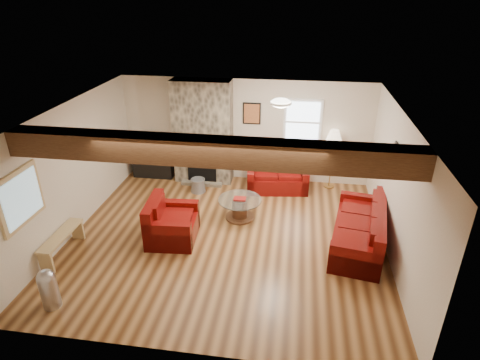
% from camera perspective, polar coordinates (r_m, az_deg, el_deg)
% --- Properties ---
extents(room, '(8.00, 8.00, 8.00)m').
position_cam_1_polar(room, '(7.26, -2.11, -0.01)').
color(room, '#522F15').
rests_on(room, ground).
extents(floor, '(6.00, 6.00, 0.00)m').
position_cam_1_polar(floor, '(7.89, -1.96, -8.20)').
color(floor, '#522F15').
rests_on(floor, ground).
extents(oak_beam, '(6.00, 0.36, 0.38)m').
position_cam_1_polar(oak_beam, '(5.71, -4.52, 4.11)').
color(oak_beam, '#351E10').
rests_on(oak_beam, room).
extents(chimney_breast, '(1.40, 0.67, 2.50)m').
position_cam_1_polar(chimney_breast, '(9.72, -5.30, 6.60)').
color(chimney_breast, '#38332C').
rests_on(chimney_breast, floor).
extents(back_window, '(0.90, 0.08, 1.10)m').
position_cam_1_polar(back_window, '(9.57, 8.90, 8.16)').
color(back_window, white).
rests_on(back_window, room).
extents(hatch_window, '(0.08, 1.00, 0.90)m').
position_cam_1_polar(hatch_window, '(7.10, -28.75, -2.28)').
color(hatch_window, tan).
rests_on(hatch_window, room).
extents(ceiling_dome, '(0.40, 0.40, 0.18)m').
position_cam_1_polar(ceiling_dome, '(7.58, 5.81, 10.65)').
color(ceiling_dome, white).
rests_on(ceiling_dome, room).
extents(artwork_back, '(0.42, 0.06, 0.52)m').
position_cam_1_polar(artwork_back, '(9.58, 1.68, 9.43)').
color(artwork_back, black).
rests_on(artwork_back, room).
extents(artwork_right, '(0.06, 0.55, 0.42)m').
position_cam_1_polar(artwork_right, '(7.43, 21.37, 3.00)').
color(artwork_right, black).
rests_on(artwork_right, room).
extents(sofa_three, '(1.20, 2.19, 0.80)m').
position_cam_1_polar(sofa_three, '(7.79, 16.55, -6.37)').
color(sofa_three, '#4E0506').
rests_on(sofa_three, floor).
extents(loveseat, '(1.51, 0.99, 0.75)m').
position_cam_1_polar(loveseat, '(9.55, 5.30, 0.77)').
color(loveseat, '#4E0506').
rests_on(loveseat, floor).
extents(armchair_red, '(0.96, 1.07, 0.82)m').
position_cam_1_polar(armchair_red, '(7.76, -9.63, -5.64)').
color(armchair_red, '#4E0506').
rests_on(armchair_red, floor).
extents(coffee_table, '(0.90, 0.90, 0.47)m').
position_cam_1_polar(coffee_table, '(8.40, -0.02, -4.09)').
color(coffee_table, '#422515').
rests_on(coffee_table, floor).
extents(tv_cabinet, '(1.01, 0.40, 0.50)m').
position_cam_1_polar(tv_cabinet, '(10.49, -12.09, 1.90)').
color(tv_cabinet, black).
rests_on(tv_cabinet, floor).
extents(television, '(0.83, 0.11, 0.48)m').
position_cam_1_polar(television, '(10.30, -12.34, 4.40)').
color(television, black).
rests_on(television, tv_cabinet).
extents(floor_lamp, '(0.37, 0.37, 1.45)m').
position_cam_1_polar(floor_lamp, '(9.55, 13.22, 5.74)').
color(floor_lamp, '#AC8547').
rests_on(floor_lamp, floor).
extents(pine_bench, '(0.26, 1.13, 0.43)m').
position_cam_1_polar(pine_bench, '(8.00, -23.91, -8.39)').
color(pine_bench, tan).
rests_on(pine_bench, floor).
extents(pedal_bin, '(0.32, 0.32, 0.67)m').
position_cam_1_polar(pedal_bin, '(6.85, -25.56, -13.76)').
color(pedal_bin, '#ABABB0').
rests_on(pedal_bin, floor).
extents(coal_bucket, '(0.35, 0.35, 0.33)m').
position_cam_1_polar(coal_bucket, '(9.54, -5.98, -0.72)').
color(coal_bucket, gray).
rests_on(coal_bucket, floor).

